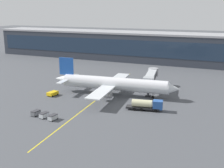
{
  "coord_description": "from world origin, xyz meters",
  "views": [
    {
      "loc": [
        37.13,
        -80.83,
        29.18
      ],
      "look_at": [
        0.13,
        5.63,
        4.5
      ],
      "focal_mm": 45.75,
      "sensor_mm": 36.0,
      "label": 1
    }
  ],
  "objects_px": {
    "fuel_tanker": "(147,105)",
    "baggage_cart_0": "(36,113)",
    "baggage_cart_1": "(44,115)",
    "main_airliner": "(114,84)",
    "pushback_tug": "(52,93)",
    "baggage_cart_2": "(53,117)"
  },
  "relations": [
    {
      "from": "fuel_tanker",
      "to": "baggage_cart_0",
      "type": "relative_size",
      "value": 3.9
    },
    {
      "from": "baggage_cart_0",
      "to": "baggage_cart_1",
      "type": "height_order",
      "value": "same"
    },
    {
      "from": "main_airliner",
      "to": "pushback_tug",
      "type": "relative_size",
      "value": 11.19
    },
    {
      "from": "main_airliner",
      "to": "baggage_cart_2",
      "type": "relative_size",
      "value": 16.04
    },
    {
      "from": "main_airliner",
      "to": "baggage_cart_1",
      "type": "xyz_separation_m",
      "value": [
        -9.42,
        -27.56,
        -3.37
      ]
    },
    {
      "from": "main_airliner",
      "to": "baggage_cart_0",
      "type": "height_order",
      "value": "main_airliner"
    },
    {
      "from": "fuel_tanker",
      "to": "baggage_cart_2",
      "type": "xyz_separation_m",
      "value": [
        -21.33,
        -17.44,
        -0.96
      ]
    },
    {
      "from": "main_airliner",
      "to": "baggage_cart_2",
      "type": "height_order",
      "value": "main_airliner"
    },
    {
      "from": "baggage_cart_1",
      "to": "main_airliner",
      "type": "bearing_deg",
      "value": 71.13
    },
    {
      "from": "baggage_cart_2",
      "to": "main_airliner",
      "type": "bearing_deg",
      "value": 77.41
    },
    {
      "from": "pushback_tug",
      "to": "baggage_cart_1",
      "type": "bearing_deg",
      "value": -61.62
    },
    {
      "from": "pushback_tug",
      "to": "baggage_cart_2",
      "type": "bearing_deg",
      "value": -55.18
    },
    {
      "from": "pushback_tug",
      "to": "baggage_cart_1",
      "type": "distance_m",
      "value": 20.98
    },
    {
      "from": "pushback_tug",
      "to": "baggage_cart_0",
      "type": "relative_size",
      "value": 1.43
    },
    {
      "from": "main_airliner",
      "to": "baggage_cart_1",
      "type": "relative_size",
      "value": 16.04
    },
    {
      "from": "pushback_tug",
      "to": "baggage_cart_2",
      "type": "xyz_separation_m",
      "value": [
        13.14,
        -18.89,
        -0.07
      ]
    },
    {
      "from": "pushback_tug",
      "to": "baggage_cart_1",
      "type": "relative_size",
      "value": 1.43
    },
    {
      "from": "main_airliner",
      "to": "pushback_tug",
      "type": "height_order",
      "value": "main_airliner"
    },
    {
      "from": "main_airliner",
      "to": "pushback_tug",
      "type": "distance_m",
      "value": 21.68
    },
    {
      "from": "fuel_tanker",
      "to": "main_airliner",
      "type": "bearing_deg",
      "value": 144.99
    },
    {
      "from": "main_airliner",
      "to": "fuel_tanker",
      "type": "relative_size",
      "value": 4.11
    },
    {
      "from": "baggage_cart_2",
      "to": "baggage_cart_1",
      "type": "bearing_deg",
      "value": 172.15
    }
  ]
}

